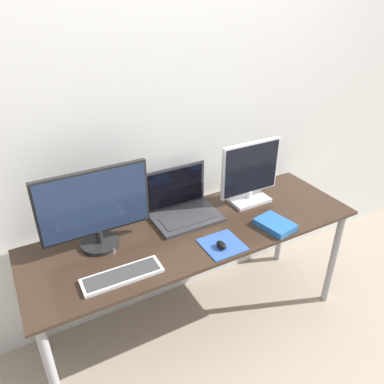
% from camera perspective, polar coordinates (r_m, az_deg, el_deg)
% --- Properties ---
extents(ground_plane, '(12.00, 12.00, 0.00)m').
position_cam_1_polar(ground_plane, '(2.33, 4.48, -23.90)').
color(ground_plane, gray).
extents(wall_back, '(7.00, 0.05, 2.50)m').
position_cam_1_polar(wall_back, '(2.07, -4.20, 11.86)').
color(wall_back, silver).
rests_on(wall_back, ground_plane).
extents(desk, '(1.81, 0.59, 0.71)m').
position_cam_1_polar(desk, '(2.07, 0.70, -7.65)').
color(desk, '#332319').
rests_on(desk, ground_plane).
extents(monitor_left, '(0.54, 0.19, 0.42)m').
position_cam_1_polar(monitor_left, '(1.84, -14.56, -2.42)').
color(monitor_left, black).
rests_on(monitor_left, desk).
extents(monitor_right, '(0.39, 0.17, 0.38)m').
position_cam_1_polar(monitor_right, '(2.22, 8.85, 2.71)').
color(monitor_right, silver).
rests_on(monitor_right, desk).
extents(laptop, '(0.37, 0.27, 0.27)m').
position_cam_1_polar(laptop, '(2.11, -1.43, -1.92)').
color(laptop, '#333338').
rests_on(laptop, desk).
extents(keyboard, '(0.37, 0.12, 0.02)m').
position_cam_1_polar(keyboard, '(1.75, -10.58, -12.40)').
color(keyboard, silver).
rests_on(keyboard, desk).
extents(mousepad, '(0.20, 0.20, 0.00)m').
position_cam_1_polar(mousepad, '(1.91, 4.63, -8.00)').
color(mousepad, '#2D519E').
rests_on(mousepad, desk).
extents(mouse, '(0.04, 0.07, 0.03)m').
position_cam_1_polar(mouse, '(1.88, 4.48, -8.06)').
color(mouse, black).
rests_on(mouse, mousepad).
extents(book, '(0.18, 0.22, 0.03)m').
position_cam_1_polar(book, '(2.07, 12.53, -4.85)').
color(book, '#235B9E').
rests_on(book, desk).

